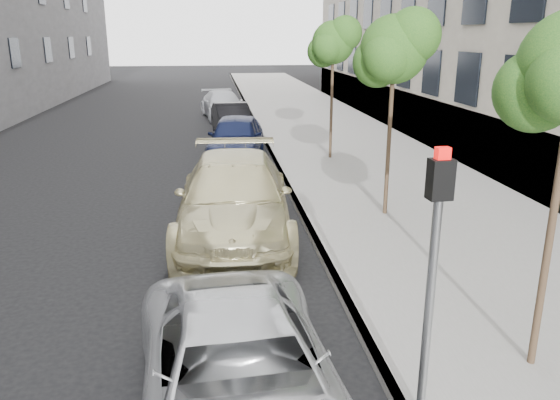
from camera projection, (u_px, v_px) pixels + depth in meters
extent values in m
cube|color=gray|center=(313.00, 120.00, 28.91)|extent=(6.40, 72.00, 0.14)
cube|color=#9E9B93|center=(254.00, 121.00, 28.54)|extent=(0.15, 72.00, 0.14)
cylinder|color=#38281C|center=(555.00, 200.00, 6.72)|extent=(0.10, 0.10, 4.60)
sphere|color=#134C1A|center=(536.00, 91.00, 6.54)|extent=(1.00, 1.00, 1.00)
cylinder|color=#38281C|center=(390.00, 120.00, 12.89)|extent=(0.10, 0.10, 4.63)
sphere|color=#134C1A|center=(394.00, 49.00, 12.42)|extent=(1.56, 1.56, 1.56)
sphere|color=#134C1A|center=(413.00, 35.00, 12.18)|extent=(1.25, 1.25, 1.25)
sphere|color=#134C1A|center=(378.00, 62.00, 12.71)|extent=(1.17, 1.17, 1.17)
cylinder|color=#38281C|center=(332.00, 92.00, 19.05)|extent=(0.10, 0.10, 4.70)
sphere|color=#134C1A|center=(333.00, 42.00, 18.57)|extent=(1.46, 1.46, 1.46)
sphere|color=#134C1A|center=(345.00, 33.00, 18.34)|extent=(1.16, 1.16, 1.16)
sphere|color=#134C1A|center=(323.00, 51.00, 18.86)|extent=(1.09, 1.09, 1.09)
cylinder|color=#939699|center=(428.00, 315.00, 5.95)|extent=(0.10, 0.10, 2.64)
cube|color=black|center=(440.00, 179.00, 5.50)|extent=(0.25, 0.20, 0.42)
cube|color=red|center=(443.00, 153.00, 5.43)|extent=(0.15, 0.11, 0.12)
imported|color=silver|center=(240.00, 380.00, 6.11)|extent=(2.64, 5.09, 1.37)
imported|color=beige|center=(234.00, 198.00, 12.21)|extent=(2.82, 6.24, 1.77)
imported|color=#0F1635|center=(236.00, 137.00, 19.89)|extent=(2.53, 4.92, 1.60)
imported|color=black|center=(232.00, 119.00, 24.76)|extent=(1.96, 4.42, 1.41)
imported|color=#ADB0B6|center=(223.00, 105.00, 29.69)|extent=(2.68, 5.21, 1.45)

